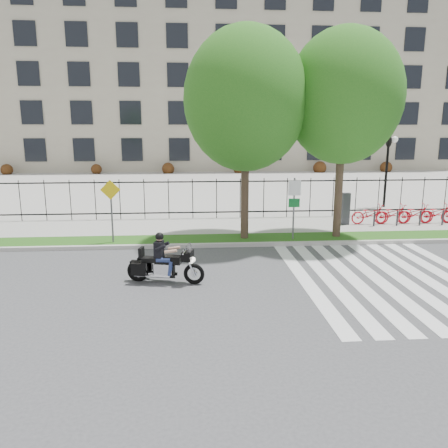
{
  "coord_description": "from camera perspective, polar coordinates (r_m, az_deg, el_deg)",
  "views": [
    {
      "loc": [
        -1.23,
        -12.5,
        4.5
      ],
      "look_at": [
        -0.08,
        3.0,
        1.16
      ],
      "focal_mm": 35.0,
      "sensor_mm": 36.0,
      "label": 1
    }
  ],
  "objects": [
    {
      "name": "street_tree_1",
      "position": [
        17.62,
        2.86,
        15.91
      ],
      "size": [
        4.84,
        4.84,
        8.31
      ],
      "color": "#33231B",
      "rests_on": "grass_verge"
    },
    {
      "name": "sign_pole_warning",
      "position": [
        17.59,
        -14.53,
        2.71
      ],
      "size": [
        0.78,
        0.09,
        2.49
      ],
      "color": "#59595B",
      "rests_on": "grass_verge"
    },
    {
      "name": "iron_fence",
      "position": [
        21.99,
        -0.98,
        3.36
      ],
      "size": [
        30.0,
        0.06,
        2.0
      ],
      "primitive_type": null,
      "color": "black",
      "rests_on": "sidewalk"
    },
    {
      "name": "sidewalk",
      "position": [
        20.47,
        -0.69,
        -0.36
      ],
      "size": [
        60.0,
        3.5,
        0.15
      ],
      "primitive_type": "cube",
      "color": "#9A9790",
      "rests_on": "ground"
    },
    {
      "name": "curb",
      "position": [
        17.23,
        -0.0,
        -2.76
      ],
      "size": [
        60.0,
        0.2,
        0.15
      ],
      "primitive_type": "cube",
      "color": "#ADA9A3",
      "rests_on": "ground"
    },
    {
      "name": "lamp_post_right",
      "position": [
        26.98,
        20.61,
        8.61
      ],
      "size": [
        1.06,
        0.7,
        4.25
      ],
      "color": "black",
      "rests_on": "ground"
    },
    {
      "name": "sign_pole_regulatory",
      "position": [
        17.78,
        9.14,
        3.04
      ],
      "size": [
        0.5,
        0.09,
        2.5
      ],
      "color": "#59595B",
      "rests_on": "grass_verge"
    },
    {
      "name": "ground",
      "position": [
        13.34,
        1.31,
        -7.59
      ],
      "size": [
        120.0,
        120.0,
        0.0
      ],
      "primitive_type": "plane",
      "color": "#3E3E41",
      "rests_on": "ground"
    },
    {
      "name": "grass_verge",
      "position": [
        18.05,
        -0.2,
        -2.07
      ],
      "size": [
        60.0,
        1.5,
        0.15
      ],
      "primitive_type": "cube",
      "color": "#215214",
      "rests_on": "ground"
    },
    {
      "name": "plaza",
      "position": [
        37.78,
        -2.35,
        5.35
      ],
      "size": [
        80.0,
        34.0,
        0.1
      ],
      "primitive_type": "cube",
      "color": "#9A9790",
      "rests_on": "ground"
    },
    {
      "name": "office_building",
      "position": [
        57.69,
        -3.14,
        17.55
      ],
      "size": [
        60.0,
        21.9,
        20.15
      ],
      "color": "#9F9580",
      "rests_on": "ground"
    },
    {
      "name": "motorcycle_rider",
      "position": [
        13.25,
        -7.76,
        -5.03
      ],
      "size": [
        2.37,
        1.01,
        1.86
      ],
      "color": "black",
      "rests_on": "ground"
    },
    {
      "name": "crosswalk_stripes",
      "position": [
        14.6,
        20.65,
        -6.62
      ],
      "size": [
        5.7,
        8.0,
        0.01
      ],
      "primitive_type": null,
      "color": "silver",
      "rests_on": "ground"
    },
    {
      "name": "street_tree_2",
      "position": [
        18.51,
        15.38,
        15.72
      ],
      "size": [
        4.61,
        4.61,
        8.31
      ],
      "color": "#33231B",
      "rests_on": "grass_verge"
    }
  ]
}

